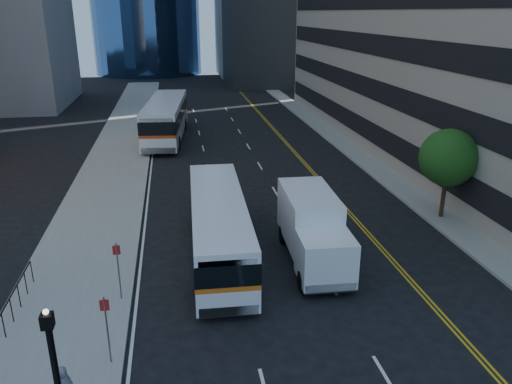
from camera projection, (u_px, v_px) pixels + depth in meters
ground at (333, 310)px, 19.96m from camera, size 160.00×160.00×0.00m
sidewalk_west at (120, 154)px, 41.51m from camera, size 5.00×90.00×0.15m
sidewalk_east at (344, 144)px, 44.52m from camera, size 2.00×90.00×0.15m
street_tree at (449, 158)px, 27.53m from camera, size 3.20×3.20×5.10m
lamp_post at (58, 384)px, 12.09m from camera, size 0.28×0.28×4.56m
bus_front at (219, 225)px, 23.83m from camera, size 2.84×11.51×2.95m
bus_rear at (166, 118)px, 46.33m from camera, size 4.33×14.03×3.56m
box_truck at (313, 229)px, 23.28m from camera, size 2.54×6.75×3.19m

